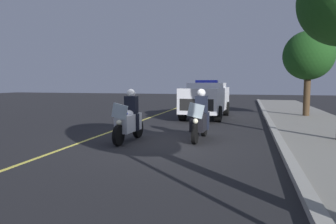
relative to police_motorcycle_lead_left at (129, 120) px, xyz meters
name	(u,v)px	position (x,y,z in m)	size (l,w,h in m)	color
ground_plane	(163,141)	(-0.31, 1.06, -0.70)	(80.00, 80.00, 0.00)	black
curb_strip	(281,144)	(-0.31, 4.76, -0.62)	(48.00, 0.24, 0.15)	#9E9B93
lane_stripe_center	(94,138)	(-0.31, -1.44, -0.70)	(48.00, 0.12, 0.01)	#E0D14C
police_motorcycle_lead_left	(129,120)	(0.00, 0.00, 0.00)	(2.14, 0.60, 1.72)	black
police_motorcycle_lead_right	(200,119)	(-0.86, 2.22, 0.00)	(2.14, 0.60, 1.72)	black
police_suv	(206,98)	(-7.30, 1.56, 0.37)	(5.00, 2.29, 2.05)	silver
tree_far_back	(308,56)	(-8.92, 6.87, 2.66)	(2.67, 2.67, 4.61)	#42301E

